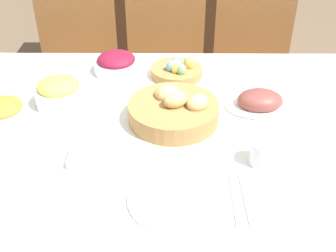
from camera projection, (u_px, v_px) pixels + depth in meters
dining_table at (165, 203)px, 1.64m from camera, size 1.79×1.08×0.77m
chair_far_center at (166, 70)px, 2.28m from camera, size 0.44×0.44×0.99m
chair_far_left at (78, 69)px, 2.29m from camera, size 0.44×0.44×0.99m
chair_far_right at (253, 70)px, 2.28m from camera, size 0.42×0.42×0.99m
sideboard at (139, 12)px, 3.14m from camera, size 1.13×0.44×0.96m
bread_basket at (174, 109)px, 1.41m from camera, size 0.30×0.30×0.12m
egg_basket at (177, 70)px, 1.68m from camera, size 0.21×0.21×0.08m
ham_platter at (260, 102)px, 1.48m from camera, size 0.25×0.17×0.07m
beet_salad_bowl at (116, 63)px, 1.70m from camera, size 0.18×0.18×0.08m
carrot_bowl at (3, 114)px, 1.38m from camera, size 0.16×0.16×0.10m
pineapple_bowl at (59, 92)px, 1.49m from camera, size 0.17×0.17×0.10m
dinner_plate at (176, 198)px, 1.12m from camera, size 0.26×0.26×0.01m
fork at (118, 199)px, 1.12m from camera, size 0.01×0.19×0.00m
knife at (234, 199)px, 1.12m from camera, size 0.01×0.19×0.00m
spoon at (246, 199)px, 1.12m from camera, size 0.01×0.19×0.00m
drinking_cup at (262, 153)px, 1.22m from camera, size 0.07×0.07×0.07m
butter_dish at (92, 158)px, 1.24m from camera, size 0.13×0.08×0.03m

